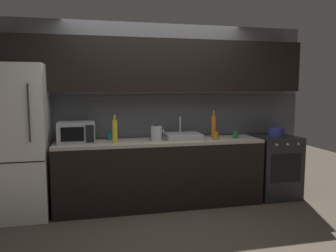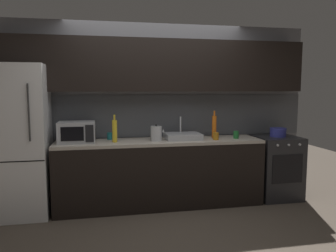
% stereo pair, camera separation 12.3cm
% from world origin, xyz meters
% --- Properties ---
extents(ground_plane, '(10.00, 10.00, 0.00)m').
position_xyz_m(ground_plane, '(0.00, 0.00, 0.00)').
color(ground_plane, '#4C4238').
extents(back_wall, '(4.50, 0.44, 2.50)m').
position_xyz_m(back_wall, '(0.00, 1.20, 1.55)').
color(back_wall, slate).
rests_on(back_wall, ground).
extents(counter_run, '(2.76, 0.60, 0.90)m').
position_xyz_m(counter_run, '(0.00, 0.90, 0.45)').
color(counter_run, black).
rests_on(counter_run, ground).
extents(refrigerator, '(0.68, 0.69, 1.88)m').
position_xyz_m(refrigerator, '(-1.76, 0.90, 0.94)').
color(refrigerator, white).
rests_on(refrigerator, ground).
extents(oven_range, '(0.60, 0.62, 0.90)m').
position_xyz_m(oven_range, '(1.72, 0.90, 0.45)').
color(oven_range, '#232326').
rests_on(oven_range, ground).
extents(microwave, '(0.46, 0.35, 0.27)m').
position_xyz_m(microwave, '(-1.08, 0.92, 1.04)').
color(microwave, '#A8AAAF').
rests_on(microwave, counter_run).
extents(sink_basin, '(0.48, 0.38, 0.30)m').
position_xyz_m(sink_basin, '(0.32, 0.93, 0.94)').
color(sink_basin, '#ADAFB5').
rests_on(sink_basin, counter_run).
extents(kettle, '(0.18, 0.15, 0.22)m').
position_xyz_m(kettle, '(-0.06, 0.85, 1.00)').
color(kettle, '#B7BABF').
rests_on(kettle, counter_run).
extents(wine_bottle_yellow, '(0.06, 0.06, 0.36)m').
position_xyz_m(wine_bottle_yellow, '(-0.60, 0.85, 1.05)').
color(wine_bottle_yellow, gold).
rests_on(wine_bottle_yellow, counter_run).
extents(wine_bottle_orange, '(0.06, 0.06, 0.38)m').
position_xyz_m(wine_bottle_orange, '(0.79, 0.98, 1.06)').
color(wine_bottle_orange, orange).
rests_on(wine_bottle_orange, counter_run).
extents(mug_teal, '(0.07, 0.07, 0.09)m').
position_xyz_m(mug_teal, '(-0.66, 1.09, 0.95)').
color(mug_teal, '#19666B').
rests_on(mug_teal, counter_run).
extents(mug_amber, '(0.08, 0.08, 0.10)m').
position_xyz_m(mug_amber, '(0.75, 0.78, 0.95)').
color(mug_amber, '#B27019').
rests_on(mug_amber, counter_run).
extents(mug_green, '(0.07, 0.07, 0.10)m').
position_xyz_m(mug_green, '(1.06, 0.83, 0.95)').
color(mug_green, '#1E6B2D').
rests_on(mug_green, counter_run).
extents(cooking_pot, '(0.23, 0.23, 0.12)m').
position_xyz_m(cooking_pot, '(1.73, 0.90, 0.96)').
color(cooking_pot, '#333899').
rests_on(cooking_pot, oven_range).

